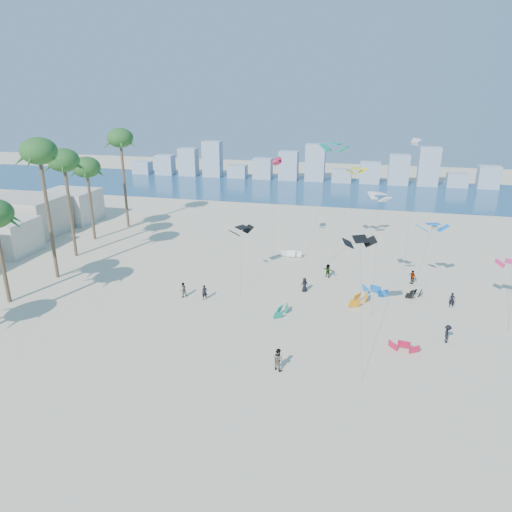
# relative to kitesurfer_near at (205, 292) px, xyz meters

# --- Properties ---
(ground) EXTENTS (220.00, 220.00, 0.00)m
(ground) POSITION_rel_kitesurfer_near_xyz_m (1.97, -14.12, -0.78)
(ground) COLOR beige
(ground) RESTS_ON ground
(ocean) EXTENTS (220.00, 220.00, 0.00)m
(ocean) POSITION_rel_kitesurfer_near_xyz_m (1.97, 57.88, -0.78)
(ocean) COLOR navy
(ocean) RESTS_ON ground
(kitesurfer_near) EXTENTS (0.68, 0.61, 1.56)m
(kitesurfer_near) POSITION_rel_kitesurfer_near_xyz_m (0.00, 0.00, 0.00)
(kitesurfer_near) COLOR black
(kitesurfer_near) RESTS_ON ground
(kitesurfer_mid) EXTENTS (1.11, 1.04, 1.83)m
(kitesurfer_mid) POSITION_rel_kitesurfer_near_xyz_m (9.73, -10.91, 0.13)
(kitesurfer_mid) COLOR gray
(kitesurfer_mid) RESTS_ON ground
(kitesurfers_far) EXTENTS (27.63, 13.80, 1.62)m
(kitesurfers_far) POSITION_rel_kitesurfer_near_xyz_m (13.73, 3.50, 0.01)
(kitesurfers_far) COLOR black
(kitesurfers_far) RESTS_ON ground
(grounded_kites) EXTENTS (16.92, 21.25, 1.02)m
(grounded_kites) POSITION_rel_kitesurfer_near_xyz_m (14.27, 3.76, -0.34)
(grounded_kites) COLOR #0C9174
(grounded_kites) RESTS_ON ground
(flying_kites) EXTENTS (35.06, 31.11, 15.58)m
(flying_kites) POSITION_rel_kitesurfer_near_xyz_m (16.52, 9.11, 9.78)
(flying_kites) COLOR black
(flying_kites) RESTS_ON ground
(palm_row) EXTENTS (8.31, 44.80, 15.72)m
(palm_row) POSITION_rel_kitesurfer_near_xyz_m (-19.75, 2.05, 10.75)
(palm_row) COLOR brown
(palm_row) RESTS_ON ground
(distant_skyline) EXTENTS (85.00, 3.00, 8.40)m
(distant_skyline) POSITION_rel_kitesurfer_near_xyz_m (0.78, 67.88, 2.31)
(distant_skyline) COLOR #9EADBF
(distant_skyline) RESTS_ON ground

